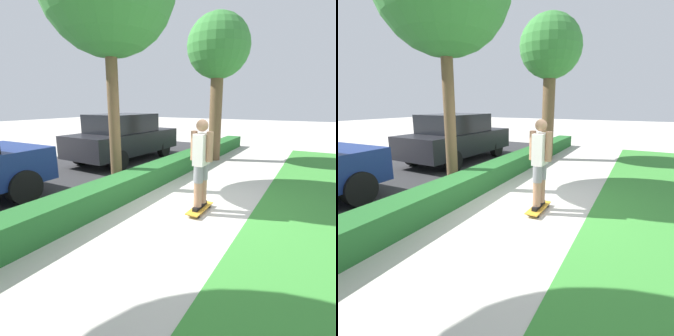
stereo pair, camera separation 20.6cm
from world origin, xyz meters
The scene contains 7 objects.
ground_plane centered at (0.00, 0.00, 0.00)m, with size 60.00×60.00×0.00m, color #BCB7AD.
street_asphalt centered at (0.00, 4.20, 0.00)m, with size 16.05×5.00×0.01m.
hedge_row centered at (0.00, 1.60, 0.24)m, with size 16.05×0.60×0.48m.
skateboard centered at (-0.14, -0.14, 0.07)m, with size 0.79×0.24×0.08m.
skater_person centered at (-0.14, -0.14, 0.95)m, with size 0.49×0.42×1.63m.
tree_far centered at (4.53, 1.32, 3.69)m, with size 2.09×2.09×4.87m.
parked_car_middle centered at (2.79, 4.04, 0.83)m, with size 4.25×1.94×1.63m.
Camera 1 is at (-4.40, -1.91, 1.97)m, focal length 28.00 mm.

